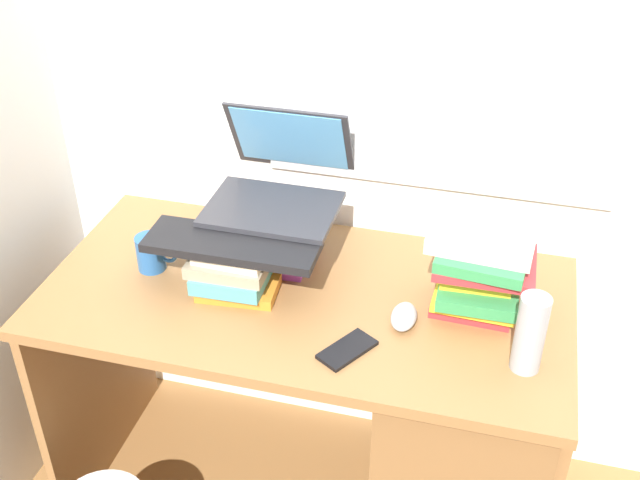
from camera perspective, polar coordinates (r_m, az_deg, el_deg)
name	(u,v)px	position (r m, az deg, el deg)	size (l,w,h in m)	color
wall_back	(345,31)	(2.01, 1.79, 14.90)	(6.00, 0.06, 2.60)	white
desk	(425,424)	(2.12, 7.58, -13.02)	(1.30, 0.65, 0.76)	olive
book_stack_tall	(273,237)	(2.03, -3.45, 0.24)	(0.22, 0.20, 0.15)	#8C338C
book_stack_keyboard_riser	(233,269)	(1.93, -6.28, -2.13)	(0.22, 0.17, 0.12)	orange
book_stack_side	(480,271)	(1.87, 11.48, -2.19)	(0.25, 0.21, 0.21)	#B22D33
laptop	(280,179)	(2.02, -2.92, 4.44)	(0.33, 0.35, 0.23)	#2D2D33
keyboard	(232,245)	(1.89, -6.38, -0.34)	(0.42, 0.14, 0.02)	black
computer_mouse	(404,317)	(1.86, 6.08, -5.53)	(0.06, 0.10, 0.04)	#A5A8AD
mug	(151,254)	(2.05, -12.14, -0.98)	(0.11, 0.07, 0.09)	#265999
water_bottle	(530,334)	(1.74, 14.96, -6.56)	(0.07, 0.07, 0.19)	#999EA5
cell_phone	(347,350)	(1.78, 1.98, -7.94)	(0.07, 0.14, 0.01)	black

